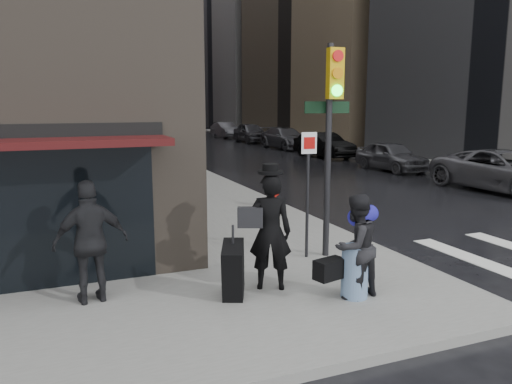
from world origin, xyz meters
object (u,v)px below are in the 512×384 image
Objects in this scene: man_jeans at (355,246)px; parked_car_2 at (324,145)px; parked_car_0 at (505,171)px; parked_car_5 at (225,130)px; parked_car_1 at (391,156)px; traffic_light at (329,122)px; fire_hydrant at (273,197)px; man_overcoat at (263,238)px; man_greycoat at (91,242)px; parked_car_3 at (285,138)px; parked_car_4 at (251,133)px.

man_jeans is 0.37× the size of parked_car_2.
parked_car_0 is (11.18, 7.08, -0.23)m from man_jeans.
parked_car_0 is 32.23m from parked_car_5.
man_jeans is 17.35m from parked_car_1.
parked_car_2 is at bearing -133.18° from man_jeans.
traffic_light reaches higher than parked_car_0.
fire_hydrant is at bearing -108.15° from parked_car_5.
traffic_light reaches higher than parked_car_2.
traffic_light is at bearing -124.30° from man_overcoat.
man_greycoat is 23.70m from parked_car_2.
man_greycoat is 0.37× the size of parked_car_3.
fire_hydrant is at bearing 175.30° from parked_car_0.
traffic_light is (1.92, 1.23, 1.83)m from man_overcoat.
man_jeans is 0.87× the size of man_greycoat.
traffic_light is 6.31× the size of fire_hydrant.
traffic_light is at bearing -117.46° from parked_car_3.
parked_car_0 is at bearing -0.28° from fire_hydrant.
traffic_light is at bearing -122.89° from man_jeans.
parked_car_0 is at bearing -130.28° from man_overcoat.
man_overcoat is 0.47× the size of parked_car_2.
parked_car_2 is 1.03× the size of parked_car_5.
parked_car_4 reaches higher than parked_car_3.
man_jeans reaches higher than parked_car_3.
parked_car_5 is at bearing 92.72° from parked_car_4.
traffic_light is at bearing -132.99° from parked_car_1.
traffic_light is at bearing -101.66° from fire_hydrant.
parked_car_5 is at bearing 87.44° from parked_car_3.
parked_car_3 is at bearing -93.00° from man_overcoat.
parked_car_5 is (-0.32, 12.89, -0.03)m from parked_car_3.
man_overcoat is 17.55m from parked_car_1.
parked_car_5 is at bearing -117.86° from man_greycoat.
man_overcoat is at bearing -127.58° from parked_car_2.
man_overcoat is 1.50m from man_jeans.
man_jeans is 0.38× the size of parked_car_5.
fire_hydrant is (1.04, 5.06, -2.44)m from traffic_light.
parked_car_3 reaches higher than fire_hydrant.
man_greycoat reaches higher than man_jeans.
man_overcoat is 3.23× the size of fire_hydrant.
man_jeans is at bearing -107.72° from parked_car_5.
traffic_light reaches higher than parked_car_4.
man_overcoat reaches higher than parked_car_4.
traffic_light reaches higher than man_jeans.
traffic_light is at bearing -124.87° from parked_car_2.
parked_car_2 is at bearing -134.83° from man_greycoat.
man_greycoat is 40.73m from parked_car_5.
man_overcoat is 0.45× the size of parked_car_4.
man_jeans is 0.32× the size of parked_car_3.
parked_car_3 is at bearing -86.60° from parked_car_4.
man_greycoat is at bearing -141.94° from parked_car_1.
fire_hydrant is at bearing -130.63° from parked_car_2.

